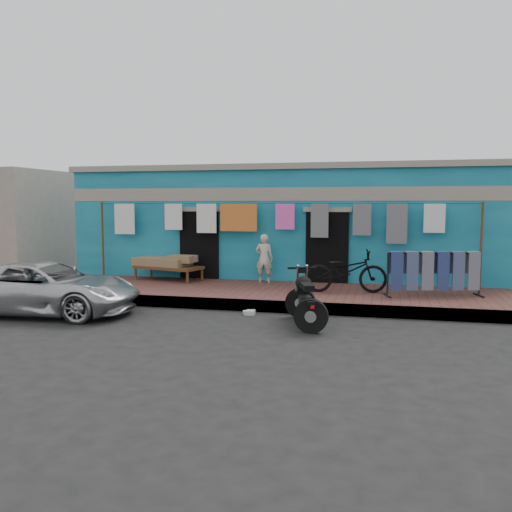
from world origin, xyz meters
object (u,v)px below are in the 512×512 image
(jeans_rack, at_px, (434,273))
(charpoy, at_px, (168,268))
(car, at_px, (45,287))
(motorcycle, at_px, (306,298))
(bicycle, at_px, (346,266))
(seated_person, at_px, (264,258))

(jeans_rack, bearing_deg, charpoy, 171.20)
(car, height_order, jeans_rack, jeans_rack)
(motorcycle, relative_size, charpoy, 0.84)
(charpoy, bearing_deg, motorcycle, -39.37)
(car, xyz_separation_m, motorcycle, (5.44, 0.24, -0.03))
(bicycle, bearing_deg, charpoy, 70.31)
(bicycle, bearing_deg, car, 106.29)
(charpoy, xyz_separation_m, jeans_rack, (6.74, -1.04, 0.19))
(charpoy, height_order, jeans_rack, jeans_rack)
(jeans_rack, bearing_deg, seated_person, 164.35)
(charpoy, relative_size, jeans_rack, 0.95)
(bicycle, bearing_deg, seated_person, 55.45)
(bicycle, bearing_deg, jeans_rack, -100.70)
(seated_person, xyz_separation_m, motorcycle, (1.62, -3.59, -0.36))
(car, distance_m, bicycle, 6.61)
(car, bearing_deg, jeans_rack, -76.29)
(car, distance_m, charpoy, 3.91)
(seated_person, bearing_deg, car, 41.86)
(bicycle, height_order, charpoy, bicycle)
(jeans_rack, bearing_deg, car, -161.40)
(motorcycle, bearing_deg, bicycle, 60.09)
(seated_person, bearing_deg, charpoy, -0.76)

